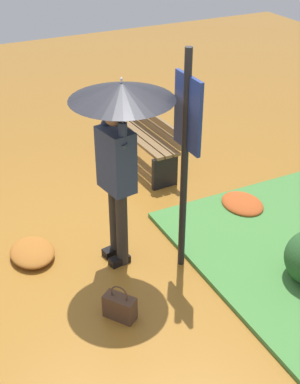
# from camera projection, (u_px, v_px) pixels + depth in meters

# --- Properties ---
(ground_plane) EXTENTS (18.00, 18.00, 0.00)m
(ground_plane) POSITION_uv_depth(u_px,v_px,m) (107.00, 262.00, 5.63)
(ground_plane) COLOR #9E6623
(person_with_umbrella) EXTENTS (0.96, 0.96, 2.04)m
(person_with_umbrella) POSITION_uv_depth(u_px,v_px,m) (119.00, 127.00, 4.84)
(person_with_umbrella) COLOR #2D2823
(person_with_umbrella) RESTS_ON ground_plane
(info_sign_post) EXTENTS (0.44, 0.07, 2.30)m
(info_sign_post) POSITION_uv_depth(u_px,v_px,m) (186.00, 139.00, 4.88)
(info_sign_post) COLOR black
(info_sign_post) RESTS_ON ground_plane
(handbag) EXTENTS (0.33, 0.29, 0.37)m
(handbag) POSITION_uv_depth(u_px,v_px,m) (120.00, 307.00, 4.86)
(handbag) COLOR #4C3323
(handbag) RESTS_ON ground_plane
(park_bench) EXTENTS (1.40, 0.42, 0.75)m
(park_bench) POSITION_uv_depth(u_px,v_px,m) (146.00, 140.00, 7.29)
(park_bench) COLOR black
(park_bench) RESTS_ON ground_plane
(leaf_pile_near_person) EXTENTS (0.59, 0.47, 0.13)m
(leaf_pile_near_person) POSITION_uv_depth(u_px,v_px,m) (242.00, 204.00, 6.51)
(leaf_pile_near_person) COLOR #B74C1E
(leaf_pile_near_person) RESTS_ON ground_plane
(leaf_pile_by_bench) EXTENTS (0.58, 0.46, 0.13)m
(leaf_pile_by_bench) POSITION_uv_depth(u_px,v_px,m) (32.00, 252.00, 5.67)
(leaf_pile_by_bench) COLOR #A86023
(leaf_pile_by_bench) RESTS_ON ground_plane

